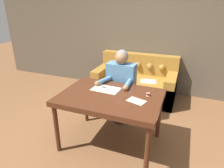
% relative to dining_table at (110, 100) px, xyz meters
% --- Properties ---
extents(ground_plane, '(16.00, 16.00, 0.00)m').
position_rel_dining_table_xyz_m(ground_plane, '(0.08, -0.09, -0.70)').
color(ground_plane, brown).
extents(wall_back, '(8.00, 0.06, 2.60)m').
position_rel_dining_table_xyz_m(wall_back, '(0.08, 2.13, 0.60)').
color(wall_back, brown).
rests_on(wall_back, ground_plane).
extents(dining_table, '(1.34, 0.94, 0.78)m').
position_rel_dining_table_xyz_m(dining_table, '(0.00, 0.00, 0.00)').
color(dining_table, '#472314').
rests_on(dining_table, ground_plane).
extents(couch, '(1.68, 0.89, 0.88)m').
position_rel_dining_table_xyz_m(couch, '(-0.10, 1.69, -0.39)').
color(couch, olive).
rests_on(couch, ground_plane).
extents(person, '(0.52, 0.60, 1.25)m').
position_rel_dining_table_xyz_m(person, '(-0.07, 0.62, -0.06)').
color(person, '#33281E').
rests_on(person, ground_plane).
extents(pattern_paper_main, '(0.40, 0.27, 0.00)m').
position_rel_dining_table_xyz_m(pattern_paper_main, '(-0.13, 0.16, 0.08)').
color(pattern_paper_main, beige).
rests_on(pattern_paper_main, dining_table).
extents(pattern_paper_offcut, '(0.26, 0.21, 0.00)m').
position_rel_dining_table_xyz_m(pattern_paper_offcut, '(0.37, -0.04, 0.08)').
color(pattern_paper_offcut, beige).
rests_on(pattern_paper_offcut, dining_table).
extents(scissors, '(0.23, 0.14, 0.01)m').
position_rel_dining_table_xyz_m(scissors, '(-0.15, 0.19, 0.08)').
color(scissors, silver).
rests_on(scissors, dining_table).
extents(thread_spool, '(0.04, 0.04, 0.05)m').
position_rel_dining_table_xyz_m(thread_spool, '(0.47, 0.15, 0.10)').
color(thread_spool, red).
rests_on(thread_spool, dining_table).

